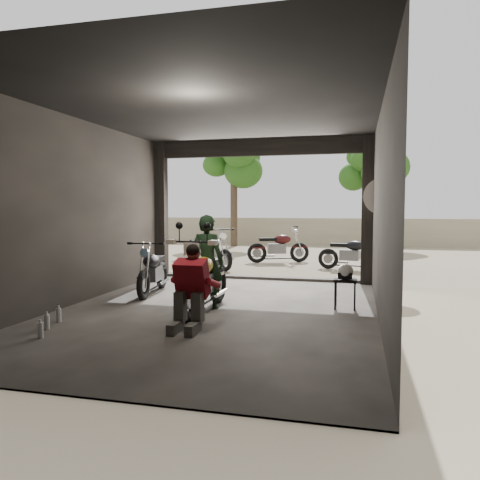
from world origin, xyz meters
The scene contains 15 objects.
ground centered at (0.00, 0.00, 0.00)m, with size 80.00×80.00×0.00m, color #7A6D56.
garage centered at (0.00, 0.55, 1.28)m, with size 7.00×7.13×3.20m.
boundary_wall centered at (0.00, 14.00, 0.60)m, with size 18.00×0.30×1.20m, color gray.
tree_left centered at (-3.00, 12.50, 3.99)m, with size 2.20×2.20×5.60m.
tree_right centered at (2.80, 14.00, 3.56)m, with size 2.20×2.20×5.00m.
main_bike centered at (-0.18, 0.02, 0.60)m, with size 0.74×1.81×1.21m, color beige, non-canonical shape.
left_bike centered at (-1.63, 1.23, 0.52)m, with size 0.63×1.54×1.04m, color black, non-canonical shape.
outside_bike_a centered at (-1.65, 5.12, 0.56)m, with size 0.68×1.65×1.12m, color black, non-canonical shape.
outside_bike_b centered at (-0.13, 6.94, 0.56)m, with size 0.68×1.66×1.12m, color #3D0E0F, non-canonical shape.
outside_bike_c centered at (2.03, 5.73, 0.52)m, with size 0.64×1.55×1.05m, color black, non-canonical shape.
rider centered at (-0.21, 0.24, 0.78)m, with size 0.57×0.37×1.56m, color black.
mechanic centered at (-0.02, -1.14, 0.57)m, with size 0.58×0.78×1.13m, color #A4151B, non-canonical shape.
stool centered at (2.00, 0.74, 0.44)m, with size 0.37×0.37×0.51m.
helmet centered at (2.00, 0.69, 0.64)m, with size 0.26×0.28×0.25m, color silver.
sign_post centered at (2.66, 3.07, 1.53)m, with size 0.76×0.08×2.28m.
Camera 1 is at (2.17, -7.03, 1.68)m, focal length 35.00 mm.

